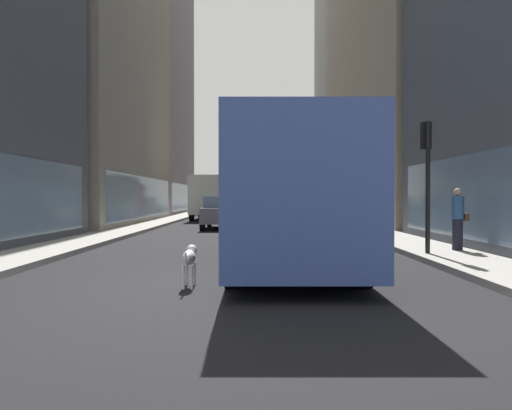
{
  "coord_description": "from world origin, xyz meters",
  "views": [
    {
      "loc": [
        0.47,
        -9.77,
        1.6
      ],
      "look_at": [
        0.48,
        3.46,
        1.4
      ],
      "focal_mm": 37.21,
      "sensor_mm": 36.0,
      "label": 1
    }
  ],
  "objects_px": {
    "car_grey_wagon": "(223,212)",
    "traffic_light_near": "(426,165)",
    "pedestrian_with_handbag": "(457,219)",
    "dalmatian_dog": "(189,258)",
    "car_white_van": "(239,205)",
    "car_yellow_taxi": "(289,208)",
    "car_blue_hatchback": "(300,212)",
    "box_truck": "(210,196)",
    "transit_bus": "(284,190)"
  },
  "relations": [
    {
      "from": "box_truck",
      "to": "car_blue_hatchback",
      "type": "bearing_deg",
      "value": -61.03
    },
    {
      "from": "car_yellow_taxi",
      "to": "pedestrian_with_handbag",
      "type": "xyz_separation_m",
      "value": [
        3.18,
        -22.21,
        0.19
      ]
    },
    {
      "from": "car_white_van",
      "to": "car_yellow_taxi",
      "type": "bearing_deg",
      "value": -77.8
    },
    {
      "from": "car_white_van",
      "to": "dalmatian_dog",
      "type": "xyz_separation_m",
      "value": [
        0.48,
        -45.73,
        -0.31
      ]
    },
    {
      "from": "box_truck",
      "to": "dalmatian_dog",
      "type": "relative_size",
      "value": 7.79
    },
    {
      "from": "transit_bus",
      "to": "car_yellow_taxi",
      "type": "distance_m",
      "value": 23.31
    },
    {
      "from": "traffic_light_near",
      "to": "transit_bus",
      "type": "bearing_deg",
      "value": -175.22
    },
    {
      "from": "box_truck",
      "to": "car_white_van",
      "type": "bearing_deg",
      "value": 84.75
    },
    {
      "from": "dalmatian_dog",
      "to": "pedestrian_with_handbag",
      "type": "bearing_deg",
      "value": 36.85
    },
    {
      "from": "transit_bus",
      "to": "car_blue_hatchback",
      "type": "bearing_deg",
      "value": 83.57
    },
    {
      "from": "dalmatian_dog",
      "to": "pedestrian_with_handbag",
      "type": "relative_size",
      "value": 0.57
    },
    {
      "from": "car_white_van",
      "to": "pedestrian_with_handbag",
      "type": "bearing_deg",
      "value": -80.0
    },
    {
      "from": "transit_bus",
      "to": "box_truck",
      "type": "distance_m",
      "value": 24.64
    },
    {
      "from": "pedestrian_with_handbag",
      "to": "traffic_light_near",
      "type": "distance_m",
      "value": 1.92
    },
    {
      "from": "pedestrian_with_handbag",
      "to": "car_blue_hatchback",
      "type": "bearing_deg",
      "value": 103.57
    },
    {
      "from": "car_grey_wagon",
      "to": "box_truck",
      "type": "bearing_deg",
      "value": 98.33
    },
    {
      "from": "box_truck",
      "to": "traffic_light_near",
      "type": "xyz_separation_m",
      "value": [
        7.7,
        -24.01,
        0.77
      ]
    },
    {
      "from": "pedestrian_with_handbag",
      "to": "car_white_van",
      "type": "bearing_deg",
      "value": 100.0
    },
    {
      "from": "transit_bus",
      "to": "car_white_van",
      "type": "distance_m",
      "value": 41.81
    },
    {
      "from": "transit_bus",
      "to": "car_white_van",
      "type": "height_order",
      "value": "transit_bus"
    },
    {
      "from": "car_grey_wagon",
      "to": "transit_bus",
      "type": "bearing_deg",
      "value": -79.83
    },
    {
      "from": "car_white_van",
      "to": "car_blue_hatchback",
      "type": "bearing_deg",
      "value": -81.73
    },
    {
      "from": "car_grey_wagon",
      "to": "car_white_van",
      "type": "bearing_deg",
      "value": 90.0
    },
    {
      "from": "car_grey_wagon",
      "to": "car_white_van",
      "type": "distance_m",
      "value": 28.35
    },
    {
      "from": "car_yellow_taxi",
      "to": "traffic_light_near",
      "type": "relative_size",
      "value": 1.31
    },
    {
      "from": "traffic_light_near",
      "to": "pedestrian_with_handbag",
      "type": "bearing_deg",
      "value": 33.42
    },
    {
      "from": "car_yellow_taxi",
      "to": "traffic_light_near",
      "type": "height_order",
      "value": "traffic_light_near"
    },
    {
      "from": "pedestrian_with_handbag",
      "to": "dalmatian_dog",
      "type": "bearing_deg",
      "value": -143.15
    },
    {
      "from": "transit_bus",
      "to": "dalmatian_dog",
      "type": "bearing_deg",
      "value": -115.64
    },
    {
      "from": "box_truck",
      "to": "dalmatian_dog",
      "type": "height_order",
      "value": "box_truck"
    },
    {
      "from": "car_blue_hatchback",
      "to": "car_grey_wagon",
      "type": "xyz_separation_m",
      "value": [
        -4.0,
        -0.82,
        0.0
      ]
    },
    {
      "from": "car_grey_wagon",
      "to": "traffic_light_near",
      "type": "bearing_deg",
      "value": -64.99
    },
    {
      "from": "car_yellow_taxi",
      "to": "pedestrian_with_handbag",
      "type": "relative_size",
      "value": 2.63
    },
    {
      "from": "car_blue_hatchback",
      "to": "pedestrian_with_handbag",
      "type": "xyz_separation_m",
      "value": [
        3.18,
        -13.18,
        0.19
      ]
    },
    {
      "from": "car_grey_wagon",
      "to": "pedestrian_with_handbag",
      "type": "relative_size",
      "value": 2.72
    },
    {
      "from": "car_blue_hatchback",
      "to": "dalmatian_dog",
      "type": "bearing_deg",
      "value": -100.94
    },
    {
      "from": "car_grey_wagon",
      "to": "traffic_light_near",
      "type": "relative_size",
      "value": 1.35
    },
    {
      "from": "car_grey_wagon",
      "to": "car_white_van",
      "type": "height_order",
      "value": "same"
    },
    {
      "from": "car_grey_wagon",
      "to": "car_white_van",
      "type": "relative_size",
      "value": 1.02
    },
    {
      "from": "car_grey_wagon",
      "to": "box_truck",
      "type": "xyz_separation_m",
      "value": [
        -1.6,
        10.93,
        0.84
      ]
    },
    {
      "from": "car_white_van",
      "to": "car_yellow_taxi",
      "type": "relative_size",
      "value": 1.01
    },
    {
      "from": "dalmatian_dog",
      "to": "traffic_light_near",
      "type": "height_order",
      "value": "traffic_light_near"
    },
    {
      "from": "pedestrian_with_handbag",
      "to": "box_truck",
      "type": "bearing_deg",
      "value": 110.65
    },
    {
      "from": "car_white_van",
      "to": "box_truck",
      "type": "relative_size",
      "value": 0.6
    },
    {
      "from": "transit_bus",
      "to": "pedestrian_with_handbag",
      "type": "xyz_separation_m",
      "value": [
        4.78,
        1.02,
        -0.76
      ]
    },
    {
      "from": "car_white_van",
      "to": "box_truck",
      "type": "distance_m",
      "value": 17.51
    },
    {
      "from": "car_blue_hatchback",
      "to": "car_white_van",
      "type": "height_order",
      "value": "same"
    },
    {
      "from": "car_yellow_taxi",
      "to": "pedestrian_with_handbag",
      "type": "height_order",
      "value": "pedestrian_with_handbag"
    },
    {
      "from": "pedestrian_with_handbag",
      "to": "car_yellow_taxi",
      "type": "bearing_deg",
      "value": 98.15
    },
    {
      "from": "car_yellow_taxi",
      "to": "car_grey_wagon",
      "type": "bearing_deg",
      "value": -112.11
    }
  ]
}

